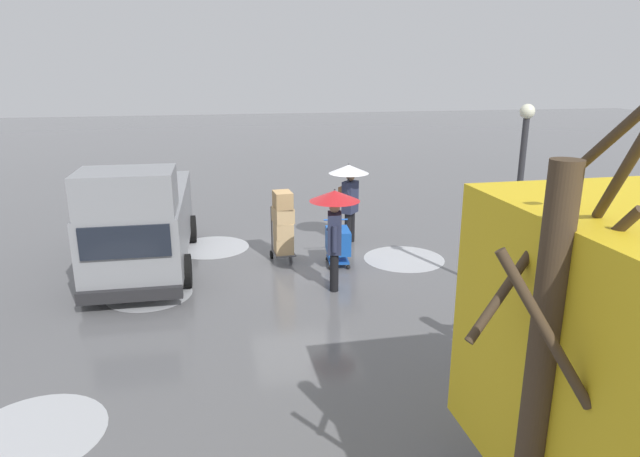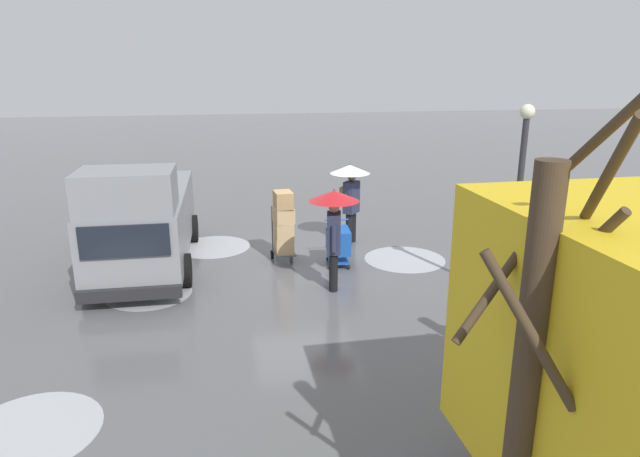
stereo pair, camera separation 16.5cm
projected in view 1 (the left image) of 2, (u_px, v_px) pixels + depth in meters
name	position (u px, v px, depth m)	size (l,w,h in m)	color
ground_plane	(304.00, 262.00, 13.23)	(90.00, 90.00, 0.00)	#5B5B5E
slush_patch_near_cluster	(404.00, 259.00, 13.48)	(1.97, 1.97, 0.01)	#ADAFB5
slush_patch_under_van	(149.00, 295.00, 11.34)	(1.74, 1.74, 0.01)	#999BA0
slush_patch_mid_street	(33.00, 434.00, 7.01)	(1.82, 1.82, 0.01)	#ADAFB5
slush_patch_far_side	(212.00, 247.00, 14.34)	(1.92, 1.92, 0.01)	#ADAFB5
cargo_van_parked_right	(142.00, 219.00, 12.53)	(2.27, 5.38, 2.60)	gray
shopping_cart_vendor	(338.00, 242.00, 12.90)	(0.63, 0.87, 1.04)	#1951B2
hand_dolly_boxes	(283.00, 223.00, 13.04)	(0.56, 0.74, 1.73)	#515156
pedestrian_pink_side	(335.00, 216.00, 11.25)	(1.04, 1.04, 2.15)	black
pedestrian_black_side	(349.00, 185.00, 14.29)	(1.04, 1.04, 2.15)	black
bare_tree_near	(586.00, 291.00, 7.28)	(0.84, 1.01, 3.24)	#423323
bare_tree_far	(542.00, 378.00, 4.33)	(1.17, 1.16, 4.57)	#423323
street_lamp	(520.00, 183.00, 10.60)	(0.28, 0.28, 3.86)	#2D2D33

